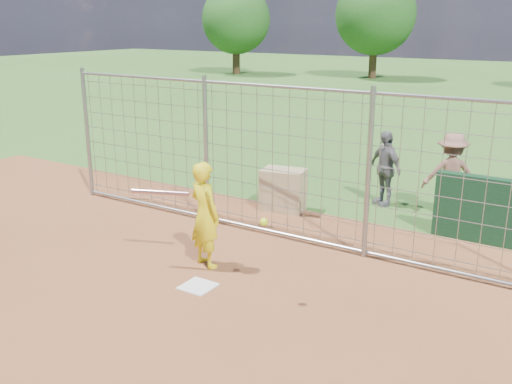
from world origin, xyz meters
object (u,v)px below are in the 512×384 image
Objects in this scene: bystander_c at (451,175)px; batter at (205,215)px; equipment_bin at (283,190)px; bystander_b at (385,168)px.

batter is at bearing 36.61° from bystander_c.
equipment_bin is (-0.32, 2.85, -0.39)m from batter.
bystander_c reaches higher than equipment_bin.
bystander_b is at bearing -21.90° from bystander_c.
bystander_b reaches higher than equipment_bin.
batter is 4.90m from bystander_c.
bystander_c is at bearing 16.25° from equipment_bin.
bystander_c is 3.09m from equipment_bin.
equipment_bin is at bearing 3.44° from bystander_c.
equipment_bin is (-2.72, -1.42, -0.37)m from bystander_c.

